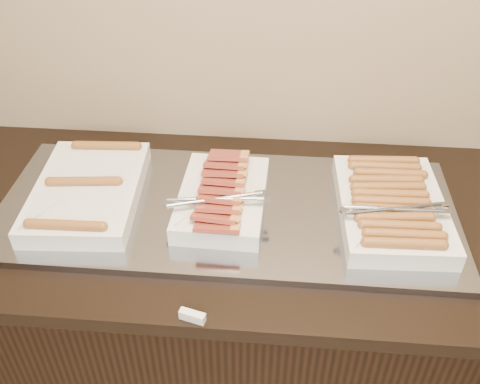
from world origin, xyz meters
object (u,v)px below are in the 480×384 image
at_px(counter, 234,319).
at_px(dish_left, 88,191).
at_px(warming_tray, 227,209).
at_px(dish_center, 222,197).
at_px(dish_right, 391,206).

relative_size(counter, dish_left, 4.93).
relative_size(warming_tray, dish_left, 2.87).
relative_size(dish_center, dish_right, 0.87).
height_order(dish_left, dish_right, dish_right).
distance_m(counter, dish_center, 0.50).
bearing_deg(dish_center, dish_right, 1.72).
height_order(counter, dish_center, dish_center).
height_order(counter, dish_left, dish_left).
distance_m(counter, dish_right, 0.65).
distance_m(dish_left, dish_center, 0.36).
relative_size(warming_tray, dish_right, 2.99).
height_order(dish_center, dish_right, dish_center).
distance_m(dish_center, dish_right, 0.43).
relative_size(counter, dish_right, 5.14).
bearing_deg(counter, warming_tray, 180.00).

